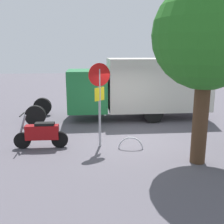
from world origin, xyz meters
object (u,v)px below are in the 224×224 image
at_px(motorcycle, 42,133).
at_px(street_tree, 207,37).
at_px(stop_sign, 99,92).
at_px(bike_rack_hoop, 131,149).
at_px(box_truck_near, 138,85).

relative_size(motorcycle, street_tree, 0.35).
height_order(stop_sign, street_tree, street_tree).
bearing_deg(bike_rack_hoop, motorcycle, -6.31).
bearing_deg(street_tree, motorcycle, -17.69).
xyz_separation_m(motorcycle, street_tree, (-4.81, 1.53, 3.08)).
bearing_deg(bike_rack_hoop, box_truck_near, -102.67).
height_order(motorcycle, street_tree, street_tree).
bearing_deg(stop_sign, street_tree, 151.03).
bearing_deg(stop_sign, box_truck_near, -117.21).
relative_size(box_truck_near, street_tree, 1.67).
height_order(box_truck_near, bike_rack_hoop, box_truck_near).
relative_size(street_tree, bike_rack_hoop, 6.03).
height_order(stop_sign, bike_rack_hoop, stop_sign).
relative_size(box_truck_near, motorcycle, 4.73).
height_order(box_truck_near, stop_sign, box_truck_near).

